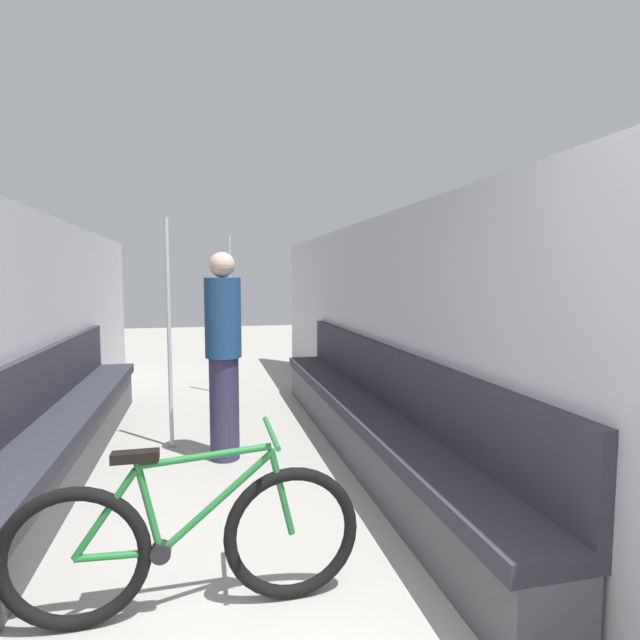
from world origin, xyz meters
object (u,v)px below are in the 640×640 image
object	(u,v)px
bicycle	(188,541)
bench_seat_row_left	(55,441)
bench_seat_row_right	(366,420)
passenger_standing	(224,353)
grab_pole_far	(169,337)
grab_pole_near	(230,319)

from	to	relation	value
bicycle	bench_seat_row_left	bearing A→B (deg)	109.24
bench_seat_row_right	bicycle	bearing A→B (deg)	-129.64
bench_seat_row_right	passenger_standing	size ratio (longest dim) A/B	2.78
grab_pole_far	passenger_standing	xyz separation A→B (m)	(0.46, -0.42, -0.10)
grab_pole_near	bench_seat_row_left	bearing A→B (deg)	-119.29
bench_seat_row_right	grab_pole_far	bearing A→B (deg)	158.15
bicycle	grab_pole_far	bearing A→B (deg)	83.95
grab_pole_near	passenger_standing	distance (m)	2.33
bench_seat_row_left	grab_pole_near	world-z (taller)	grab_pole_near
bicycle	passenger_standing	world-z (taller)	passenger_standing
bench_seat_row_right	grab_pole_far	distance (m)	1.89
grab_pole_near	passenger_standing	world-z (taller)	grab_pole_near
grab_pole_near	grab_pole_far	xyz separation A→B (m)	(-0.64, -1.90, 0.00)
grab_pole_near	passenger_standing	size ratio (longest dim) A/B	1.18
bench_seat_row_left	bicycle	distance (m)	1.99
grab_pole_far	passenger_standing	size ratio (longest dim) A/B	1.18
bench_seat_row_left	grab_pole_near	bearing A→B (deg)	60.71
passenger_standing	grab_pole_far	bearing A→B (deg)	78.41
grab_pole_near	grab_pole_far	world-z (taller)	same
passenger_standing	bench_seat_row_right	bearing A→B (deg)	-70.35
bench_seat_row_left	bicycle	size ratio (longest dim) A/B	3.03
bench_seat_row_left	grab_pole_near	distance (m)	3.00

